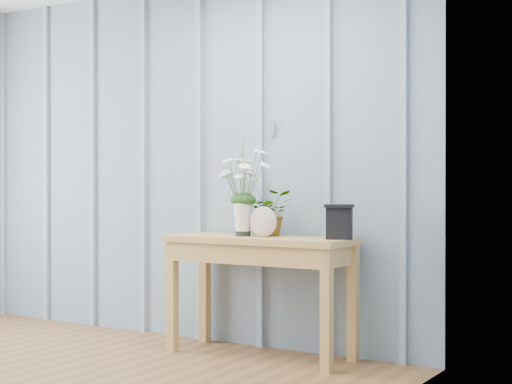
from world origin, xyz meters
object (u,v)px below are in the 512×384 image
Objects in this scene: daisy_vase at (243,177)px; carved_box at (339,221)px; sideboard at (260,255)px; felt_disc_vessel at (263,222)px.

daisy_vase is 0.70m from carved_box.
felt_disc_vessel is at bearing -30.32° from sideboard.
felt_disc_vessel is (0.03, -0.02, 0.21)m from sideboard.
felt_disc_vessel is 0.50m from carved_box.
daisy_vase reaches higher than sideboard.
carved_box is (0.50, 0.06, 0.01)m from felt_disc_vessel.
carved_box is at bearing 3.89° from sideboard.
carved_box reaches higher than felt_disc_vessel.
sideboard is 0.58m from carved_box.
carved_box reaches higher than sideboard.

